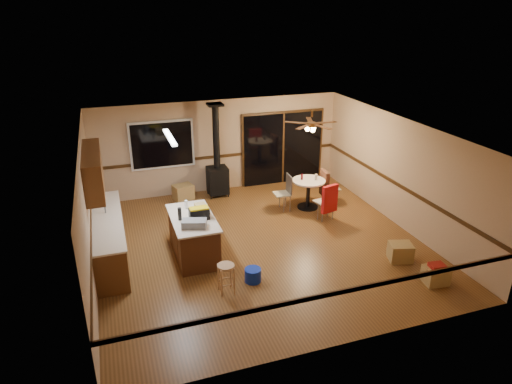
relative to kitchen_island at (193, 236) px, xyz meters
name	(u,v)px	position (x,y,z in m)	size (l,w,h in m)	color
floor	(260,244)	(1.50, 0.00, -0.45)	(7.00, 7.00, 0.00)	brown
ceiling	(261,132)	(1.50, 0.00, 2.15)	(7.00, 7.00, 0.00)	silver
wall_back	(220,146)	(1.50, 3.50, 0.85)	(7.00, 7.00, 0.00)	tan
wall_front	(339,276)	(1.50, -3.50, 0.85)	(7.00, 7.00, 0.00)	tan
wall_left	(88,213)	(-2.00, 0.00, 0.85)	(7.00, 7.00, 0.00)	tan
wall_right	(400,173)	(5.00, 0.00, 0.85)	(7.00, 7.00, 0.00)	tan
chair_rail	(260,203)	(1.50, 0.00, 0.55)	(7.00, 7.00, 0.08)	#36200D
window	(162,145)	(-0.10, 3.45, 1.05)	(1.72, 0.10, 1.32)	black
sliding_door	(283,149)	(3.40, 3.45, 0.60)	(2.52, 0.10, 2.10)	black
lower_cabinets	(109,239)	(-1.70, 0.50, -0.02)	(0.60, 3.00, 0.86)	#5C3317
countertop	(106,220)	(-1.70, 0.50, 0.43)	(0.64, 3.04, 0.04)	beige
upper_cabinets	(93,171)	(-1.83, 0.70, 1.45)	(0.35, 2.00, 0.80)	#5C3317
kitchen_island	(193,236)	(0.00, 0.00, 0.00)	(0.88, 1.68, 0.90)	#4A2512
wood_stove	(217,171)	(1.30, 3.05, 0.28)	(0.55, 0.50, 2.52)	black
ceiling_fan	(311,126)	(3.34, 1.47, 1.76)	(0.24, 0.24, 0.55)	brown
fluorescent_strip	(170,137)	(-0.30, 0.30, 2.11)	(0.10, 1.20, 0.04)	white
toolbox_grey	(194,224)	(-0.05, -0.46, 0.52)	(0.48, 0.27, 0.15)	slate
toolbox_black	(199,214)	(0.12, -0.13, 0.56)	(0.41, 0.22, 0.23)	black
toolbox_yellow_lid	(199,208)	(0.12, -0.13, 0.69)	(0.38, 0.20, 0.03)	gold
box_on_island	(201,209)	(0.22, 0.12, 0.55)	(0.22, 0.31, 0.20)	#9B7B44
bottle_dark	(180,214)	(-0.26, -0.05, 0.58)	(0.08, 0.08, 0.27)	black
bottle_pink	(201,212)	(0.17, -0.05, 0.57)	(0.08, 0.08, 0.24)	#D84C8C
bottle_white	(186,205)	(-0.03, 0.46, 0.54)	(0.06, 0.06, 0.19)	white
bar_stool	(226,279)	(0.30, -1.53, -0.16)	(0.32, 0.32, 0.58)	tan
blue_bucket	(253,275)	(0.88, -1.35, -0.32)	(0.32, 0.32, 0.27)	#0C27AC
dining_table	(308,189)	(3.34, 1.47, 0.08)	(0.87, 0.87, 0.78)	black
glass_red	(302,177)	(3.19, 1.57, 0.40)	(0.06, 0.06, 0.15)	#590C14
glass_cream	(316,177)	(3.52, 1.42, 0.41)	(0.07, 0.07, 0.16)	beige
chair_left	(286,188)	(2.74, 1.57, 0.14)	(0.42, 0.42, 0.51)	#BAAE8A
chair_near	(329,199)	(3.48, 0.59, 0.14)	(0.52, 0.55, 0.70)	#BAAE8A
chair_right	(325,183)	(3.86, 1.53, 0.14)	(0.49, 0.46, 0.70)	#BAAE8A
box_under_window	(183,192)	(0.33, 3.10, -0.25)	(0.51, 0.41, 0.41)	#9B7B44
box_corner_a	(436,275)	(4.20, -2.53, -0.29)	(0.44, 0.37, 0.34)	#9B7B44
box_corner_b	(400,252)	(4.06, -1.58, -0.27)	(0.46, 0.40, 0.37)	#9B7B44
box_small_red	(437,266)	(4.20, -2.53, -0.08)	(0.28, 0.23, 0.08)	maroon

